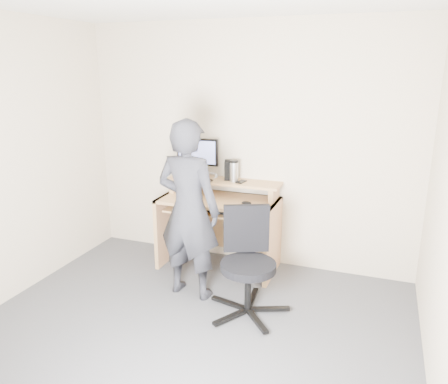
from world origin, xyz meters
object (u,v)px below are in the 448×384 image
Objects in this scene: desk at (221,215)px; office_chair at (248,258)px; person at (189,210)px; monitor at (198,154)px.

desk is 0.96m from office_chair.
desk is 0.75m from person.
person is at bearing -93.90° from desk.
person is at bearing -77.78° from monitor.
person is (0.24, -0.77, -0.35)m from monitor.
office_chair is (0.82, -0.86, -0.68)m from monitor.
monitor is 0.27× the size of person.
monitor is at bearing 111.07° from office_chair.
desk is at bearing -89.22° from person.
monitor is at bearing 167.07° from desk.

